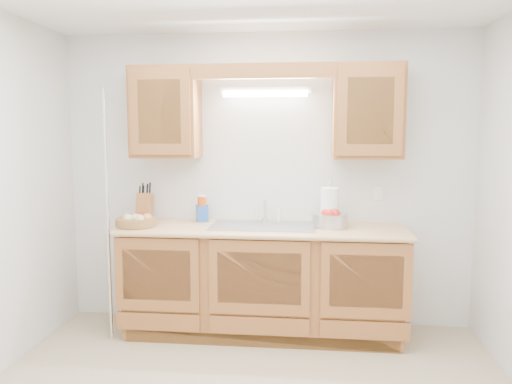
# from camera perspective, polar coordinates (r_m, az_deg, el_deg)

# --- Properties ---
(room) EXTENTS (3.52, 3.50, 2.50)m
(room) POSITION_cam_1_polar(r_m,az_deg,el_deg) (2.83, -1.41, -1.48)
(room) COLOR tan
(room) RESTS_ON ground
(base_cabinets) EXTENTS (2.20, 0.60, 0.86)m
(base_cabinets) POSITION_cam_1_polar(r_m,az_deg,el_deg) (4.18, 0.78, -10.16)
(base_cabinets) COLOR #94592B
(base_cabinets) RESTS_ON ground
(countertop) EXTENTS (2.30, 0.63, 0.04)m
(countertop) POSITION_cam_1_polar(r_m,az_deg,el_deg) (4.06, 0.77, -4.27)
(countertop) COLOR tan
(countertop) RESTS_ON base_cabinets
(upper_cabinet_left) EXTENTS (0.55, 0.33, 0.75)m
(upper_cabinet_left) POSITION_cam_1_polar(r_m,az_deg,el_deg) (4.29, -10.27, 8.91)
(upper_cabinet_left) COLOR #94592B
(upper_cabinet_left) RESTS_ON room
(upper_cabinet_right) EXTENTS (0.55, 0.33, 0.75)m
(upper_cabinet_right) POSITION_cam_1_polar(r_m,az_deg,el_deg) (4.15, 12.63, 8.93)
(upper_cabinet_right) COLOR #94592B
(upper_cabinet_right) RESTS_ON room
(valance) EXTENTS (2.20, 0.05, 0.12)m
(valance) POSITION_cam_1_polar(r_m,az_deg,el_deg) (4.02, 0.81, 13.68)
(valance) COLOR #94592B
(valance) RESTS_ON room
(fluorescent_fixture) EXTENTS (0.76, 0.08, 0.08)m
(fluorescent_fixture) POSITION_cam_1_polar(r_m,az_deg,el_deg) (4.23, 1.09, 11.38)
(fluorescent_fixture) COLOR white
(fluorescent_fixture) RESTS_ON room
(sink) EXTENTS (0.84, 0.46, 0.36)m
(sink) POSITION_cam_1_polar(r_m,az_deg,el_deg) (4.09, 0.80, -4.92)
(sink) COLOR #9E9EA3
(sink) RESTS_ON countertop
(wire_shelf_pole) EXTENTS (0.03, 0.03, 2.00)m
(wire_shelf_pole) POSITION_cam_1_polar(r_m,az_deg,el_deg) (4.08, -16.59, -2.77)
(wire_shelf_pole) COLOR silver
(wire_shelf_pole) RESTS_ON ground
(outlet_plate) EXTENTS (0.08, 0.01, 0.12)m
(outlet_plate) POSITION_cam_1_polar(r_m,az_deg,el_deg) (4.34, 13.74, -0.13)
(outlet_plate) COLOR white
(outlet_plate) RESTS_ON room
(fruit_basket) EXTENTS (0.37, 0.37, 0.10)m
(fruit_basket) POSITION_cam_1_polar(r_m,az_deg,el_deg) (4.19, -13.55, -3.21)
(fruit_basket) COLOR olive
(fruit_basket) RESTS_ON countertop
(knife_block) EXTENTS (0.13, 0.20, 0.35)m
(knife_block) POSITION_cam_1_polar(r_m,az_deg,el_deg) (4.38, -12.60, -1.70)
(knife_block) COLOR #94592B
(knife_block) RESTS_ON countertop
(orange_canister) EXTENTS (0.09, 0.09, 0.23)m
(orange_canister) POSITION_cam_1_polar(r_m,az_deg,el_deg) (4.30, -6.18, -1.85)
(orange_canister) COLOR #D64F0B
(orange_canister) RESTS_ON countertop
(soap_bottle) EXTENTS (0.12, 0.13, 0.21)m
(soap_bottle) POSITION_cam_1_polar(r_m,az_deg,el_deg) (4.30, -6.18, -1.99)
(soap_bottle) COLOR #2350B2
(soap_bottle) RESTS_ON countertop
(sponge) EXTENTS (0.11, 0.08, 0.02)m
(sponge) POSITION_cam_1_polar(r_m,az_deg,el_deg) (4.30, 9.60, -3.36)
(sponge) COLOR #CC333F
(sponge) RESTS_ON countertop
(paper_towel) EXTENTS (0.18, 0.18, 0.37)m
(paper_towel) POSITION_cam_1_polar(r_m,az_deg,el_deg) (4.11, 8.42, -1.71)
(paper_towel) COLOR silver
(paper_towel) RESTS_ON countertop
(apple_bowl) EXTENTS (0.33, 0.33, 0.15)m
(apple_bowl) POSITION_cam_1_polar(r_m,az_deg,el_deg) (4.07, 8.45, -3.08)
(apple_bowl) COLOR silver
(apple_bowl) RESTS_ON countertop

